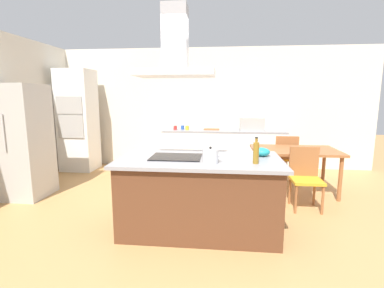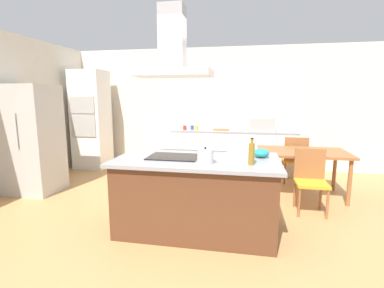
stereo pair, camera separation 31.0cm
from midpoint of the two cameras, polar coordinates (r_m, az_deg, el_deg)
The scene contains 20 objects.
ground at distance 5.05m, azimuth 5.68°, elevation -9.25°, with size 16.00×16.00×0.00m, color tan.
wall_back at distance 6.53m, azimuth 7.28°, elevation 7.08°, with size 7.20×0.10×2.70m, color beige.
wall_left at distance 5.76m, azimuth -31.43°, elevation 5.43°, with size 0.10×8.80×2.70m, color beige.
kitchen_island at distance 3.49m, azimuth 3.54°, elevation -10.05°, with size 1.93×1.05×0.90m.
cooktop at distance 3.41m, azimuth -1.11°, elevation -2.59°, with size 0.60×0.44×0.01m, color black.
tea_kettle at distance 3.10m, azimuth 5.59°, elevation -2.48°, with size 0.23×0.18×0.18m.
olive_oil_bottle at distance 3.12m, azimuth 14.73°, elevation -1.86°, with size 0.06×0.06×0.29m.
mixing_bowl at distance 3.54m, azimuth 16.23°, elevation -1.77°, with size 0.19×0.19×0.11m, color teal.
back_counter at distance 6.26m, azimuth 9.64°, elevation -1.40°, with size 2.64×0.62×0.90m.
countertop_microwave at distance 6.19m, azimuth 15.35°, elevation 3.80°, with size 0.50×0.38×0.28m, color #B2AFAA.
coffee_mug_red at distance 6.25m, azimuth -0.04°, elevation 3.32°, with size 0.08×0.08×0.09m, color red.
coffee_mug_blue at distance 6.29m, azimuth 1.44°, elevation 3.36°, with size 0.08×0.08×0.09m, color #2D56B2.
coffee_mug_yellow at distance 6.21m, azimuth 2.35°, elevation 3.27°, with size 0.08×0.08×0.09m, color gold.
cutting_board at distance 6.25m, azimuth 7.35°, elevation 2.91°, with size 0.34×0.24×0.02m, color #995B33.
wall_oven_stack at distance 6.79m, azimuth -18.42°, elevation 4.65°, with size 0.70×0.66×2.20m.
refrigerator at distance 5.40m, azimuth -28.15°, elevation 0.83°, with size 0.80×0.73×1.82m.
dining_table at distance 5.01m, azimuth 23.01°, elevation -2.22°, with size 1.40×0.90×0.75m.
chair_facing_back_wall at distance 5.68m, azimuth 21.52°, elevation -2.44°, with size 0.42×0.42×0.89m.
chair_facing_island at distance 4.42m, azimuth 24.66°, elevation -5.97°, with size 0.42×0.42×0.89m.
range_hood at distance 3.37m, azimuth -1.18°, elevation 17.69°, with size 0.90×0.55×0.78m.
Camera 2 is at (0.56, -3.24, 1.62)m, focal length 26.45 mm.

